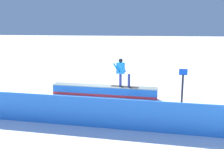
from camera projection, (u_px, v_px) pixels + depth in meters
name	position (u px, v px, depth m)	size (l,w,h in m)	color
ground_plane	(104.00, 97.00, 14.25)	(120.00, 120.00, 0.00)	white
grind_box	(104.00, 92.00, 14.19)	(5.66, 1.11, 0.62)	blue
snowboarder	(122.00, 71.00, 13.79)	(1.48, 0.58, 1.49)	black
safety_fence	(88.00, 112.00, 10.14)	(11.51, 0.06, 1.18)	#3385EE
trail_marker	(183.00, 85.00, 12.97)	(0.40, 0.10, 1.73)	#262628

